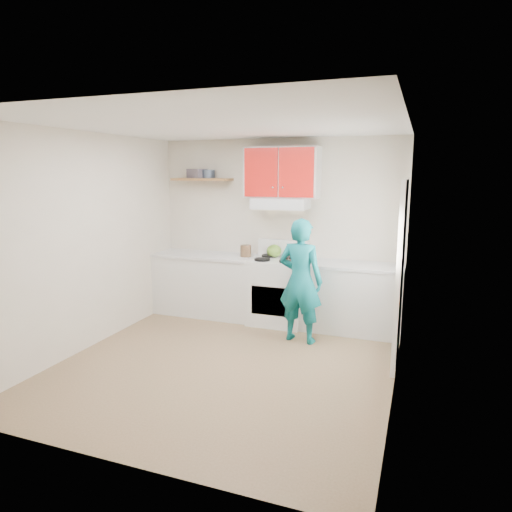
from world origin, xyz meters
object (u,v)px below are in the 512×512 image
at_px(stove, 278,291).
at_px(kettle, 274,251).
at_px(tin, 208,174).
at_px(person, 301,281).
at_px(crock, 246,252).

bearing_deg(stove, kettle, 126.14).
distance_m(tin, person, 2.23).
distance_m(tin, crock, 1.29).
bearing_deg(kettle, person, -52.23).
bearing_deg(stove, crock, 174.83).
height_order(stove, crock, crock).
distance_m(kettle, crock, 0.41).
relative_size(tin, person, 0.13).
height_order(tin, person, tin).
distance_m(stove, crock, 0.74).
bearing_deg(person, kettle, -43.52).
xyz_separation_m(stove, kettle, (-0.10, 0.14, 0.55)).
bearing_deg(stove, person, -50.67).
height_order(stove, kettle, kettle).
bearing_deg(crock, kettle, 13.49).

